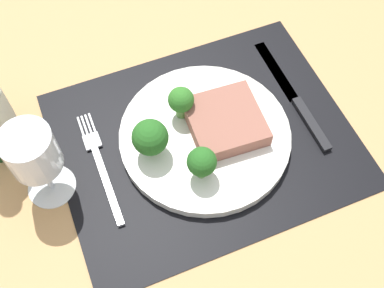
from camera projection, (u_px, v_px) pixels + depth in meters
ground_plane at (205, 145)px, 72.93cm from camera, size 140.00×110.00×3.00cm
placemat at (205, 139)px, 71.51cm from camera, size 43.63×34.82×0.30cm
plate at (205, 136)px, 70.68cm from camera, size 25.50×25.50×1.60cm
steak at (226, 124)px, 69.26cm from camera, size 11.03×11.10×2.65cm
broccoli_front_edge at (202, 162)px, 63.46cm from camera, size 4.12×4.12×5.80cm
broccoli_back_left at (181, 101)px, 68.59cm from camera, size 3.84×3.84×5.72cm
broccoli_center at (151, 140)px, 64.89cm from camera, size 5.16×5.16×6.56cm
fork at (101, 165)px, 68.83cm from camera, size 2.40×19.20×0.50cm
knife at (297, 102)px, 74.38cm from camera, size 1.80×23.00×0.80cm
wine_glass at (33, 155)px, 59.49cm from camera, size 6.83×6.83×13.60cm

